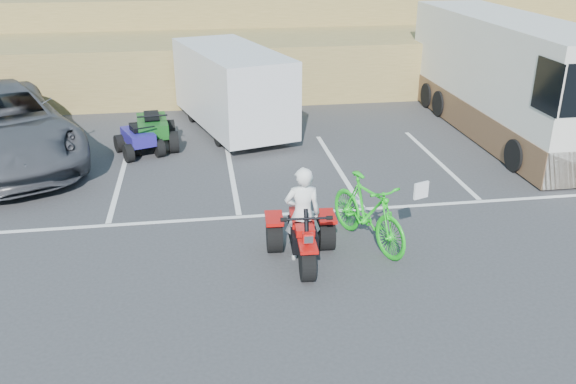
{
  "coord_description": "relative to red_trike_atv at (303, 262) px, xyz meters",
  "views": [
    {
      "loc": [
        -0.71,
        -9.21,
        5.55
      ],
      "look_at": [
        0.87,
        1.27,
        1.0
      ],
      "focal_mm": 38.0,
      "sensor_mm": 36.0,
      "label": 1
    }
  ],
  "objects": [
    {
      "name": "ground",
      "position": [
        -1.01,
        -0.33,
        0.0
      ],
      "size": [
        100.0,
        100.0,
        0.0
      ],
      "primitive_type": "plane",
      "color": "#363638",
      "rests_on": "ground"
    },
    {
      "name": "quad_atv_blue",
      "position": [
        -3.36,
        6.41,
        0.0
      ],
      "size": [
        1.44,
        1.64,
        0.9
      ],
      "primitive_type": null,
      "rotation": [
        0.0,
        0.0,
        0.36
      ],
      "color": "navy",
      "rests_on": "ground"
    },
    {
      "name": "rider",
      "position": [
        0.01,
        0.15,
        0.89
      ],
      "size": [
        0.67,
        0.46,
        1.79
      ],
      "primitive_type": "imported",
      "rotation": [
        0.0,
        0.0,
        3.09
      ],
      "color": "white",
      "rests_on": "ground"
    },
    {
      "name": "parking_stripes",
      "position": [
        -0.14,
        3.74,
        0.0
      ],
      "size": [
        28.0,
        5.16,
        0.01
      ],
      "color": "white",
      "rests_on": "ground"
    },
    {
      "name": "rv_motorhome",
      "position": [
        7.14,
        6.92,
        1.42
      ],
      "size": [
        2.34,
        9.14,
        3.28
      ],
      "rotation": [
        0.0,
        0.0,
        0.0
      ],
      "color": "silver",
      "rests_on": "ground"
    },
    {
      "name": "red_trike_atv",
      "position": [
        0.0,
        0.0,
        0.0
      ],
      "size": [
        1.4,
        1.8,
        1.13
      ],
      "primitive_type": null,
      "rotation": [
        0.0,
        0.0,
        -0.06
      ],
      "color": "#B70E0A",
      "rests_on": "ground"
    },
    {
      "name": "cargo_trailer",
      "position": [
        -0.71,
        8.29,
        1.31
      ],
      "size": [
        3.44,
        5.56,
        2.42
      ],
      "rotation": [
        0.0,
        0.0,
        0.28
      ],
      "color": "silver",
      "rests_on": "ground"
    },
    {
      "name": "quad_atv_green",
      "position": [
        -3.01,
        6.94,
        0.0
      ],
      "size": [
        1.43,
        1.81,
        1.1
      ],
      "primitive_type": null,
      "rotation": [
        0.0,
        0.0,
        0.11
      ],
      "color": "#114E16",
      "rests_on": "ground"
    },
    {
      "name": "grass_embankment",
      "position": [
        -1.01,
        15.15,
        1.42
      ],
      "size": [
        40.0,
        8.5,
        3.1
      ],
      "color": "olive",
      "rests_on": "ground"
    },
    {
      "name": "green_dirt_bike",
      "position": [
        1.33,
        0.53,
        0.68
      ],
      "size": [
        1.4,
        2.33,
        1.35
      ],
      "primitive_type": "imported",
      "rotation": [
        0.0,
        0.0,
        0.36
      ],
      "color": "#14BF19",
      "rests_on": "ground"
    }
  ]
}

